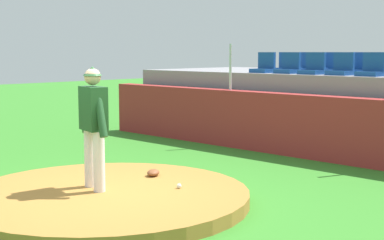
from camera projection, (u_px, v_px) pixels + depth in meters
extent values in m
plane|color=#327D25|center=(106.00, 203.00, 8.39)|extent=(60.00, 60.00, 0.00)
cylinder|color=#A27030|center=(106.00, 197.00, 8.38)|extent=(4.27, 4.27, 0.19)
cylinder|color=white|center=(90.00, 158.00, 8.58)|extent=(0.17, 0.17, 0.90)
cylinder|color=white|center=(99.00, 162.00, 8.27)|extent=(0.17, 0.17, 0.90)
cube|color=#1E4723|center=(93.00, 108.00, 8.33)|extent=(0.56, 0.38, 0.65)
cylinder|color=#1E4723|center=(87.00, 109.00, 8.56)|extent=(0.24, 0.16, 0.73)
cylinder|color=#1E4723|center=(100.00, 113.00, 8.11)|extent=(0.36, 0.19, 0.72)
sphere|color=tan|center=(93.00, 77.00, 8.28)|extent=(0.25, 0.25, 0.25)
cone|color=#1E4723|center=(92.00, 71.00, 8.26)|extent=(0.35, 0.35, 0.14)
sphere|color=white|center=(179.00, 186.00, 8.51)|extent=(0.07, 0.07, 0.07)
ellipsoid|color=brown|center=(153.00, 173.00, 9.37)|extent=(0.34, 0.36, 0.11)
cube|color=maroon|center=(303.00, 126.00, 12.06)|extent=(12.04, 0.40, 1.34)
cylinder|color=silver|center=(230.00, 67.00, 13.32)|extent=(0.06, 0.06, 1.09)
cube|color=gray|center=(358.00, 108.00, 13.77)|extent=(11.37, 4.02, 1.74)
cube|color=navy|center=(262.00, 71.00, 13.76)|extent=(0.48, 0.44, 0.10)
cube|color=navy|center=(267.00, 60.00, 13.86)|extent=(0.48, 0.08, 0.40)
cube|color=navy|center=(287.00, 71.00, 13.29)|extent=(0.48, 0.44, 0.10)
cube|color=navy|center=(291.00, 61.00, 13.39)|extent=(0.48, 0.08, 0.40)
cube|color=navy|center=(311.00, 72.00, 12.78)|extent=(0.48, 0.44, 0.10)
cube|color=navy|center=(316.00, 61.00, 12.88)|extent=(0.48, 0.08, 0.40)
cube|color=navy|center=(339.00, 73.00, 12.32)|extent=(0.48, 0.44, 0.10)
cube|color=navy|center=(344.00, 61.00, 12.42)|extent=(0.48, 0.08, 0.40)
cube|color=navy|center=(370.00, 74.00, 11.80)|extent=(0.48, 0.44, 0.10)
cube|color=navy|center=(374.00, 62.00, 11.90)|extent=(0.48, 0.08, 0.40)
cube|color=navy|center=(283.00, 70.00, 14.42)|extent=(0.48, 0.44, 0.10)
cube|color=navy|center=(287.00, 60.00, 14.52)|extent=(0.48, 0.08, 0.40)
cube|color=navy|center=(307.00, 70.00, 13.93)|extent=(0.48, 0.44, 0.10)
cube|color=navy|center=(311.00, 60.00, 14.03)|extent=(0.48, 0.08, 0.40)
cube|color=navy|center=(334.00, 71.00, 13.42)|extent=(0.48, 0.44, 0.10)
cube|color=navy|center=(338.00, 61.00, 13.52)|extent=(0.48, 0.08, 0.40)
cube|color=navy|center=(359.00, 72.00, 12.94)|extent=(0.48, 0.44, 0.10)
cube|color=navy|center=(363.00, 61.00, 13.04)|extent=(0.48, 0.08, 0.40)
cube|color=navy|center=(304.00, 69.00, 15.03)|extent=(0.48, 0.44, 0.10)
cube|color=navy|center=(308.00, 60.00, 15.12)|extent=(0.48, 0.08, 0.40)
cube|color=navy|center=(327.00, 70.00, 14.58)|extent=(0.48, 0.44, 0.10)
cube|color=navy|center=(331.00, 60.00, 14.68)|extent=(0.48, 0.08, 0.40)
cube|color=navy|center=(352.00, 70.00, 14.06)|extent=(0.48, 0.44, 0.10)
cube|color=navy|center=(355.00, 60.00, 14.16)|extent=(0.48, 0.08, 0.40)
cube|color=navy|center=(378.00, 71.00, 13.57)|extent=(0.48, 0.44, 0.10)
cube|color=navy|center=(381.00, 60.00, 13.67)|extent=(0.48, 0.08, 0.40)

